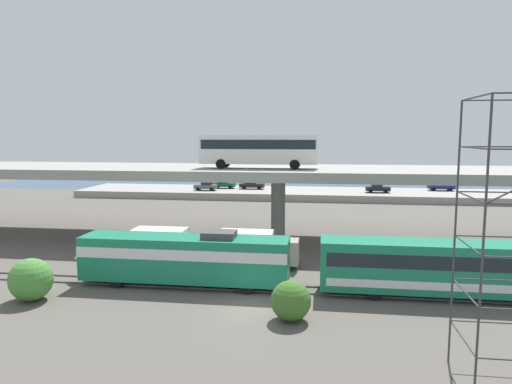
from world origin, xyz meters
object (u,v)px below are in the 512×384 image
(train_locomotive, at_px, (175,256))
(service_truck_east, at_px, (170,245))
(train_coach_lead, at_px, (475,268))
(service_truck_west, at_px, (256,248))
(parked_car_0, at_px, (224,184))
(parked_car_2, at_px, (378,188))
(parked_car_1, at_px, (252,185))
(parked_car_4, at_px, (206,186))
(transit_bus_on_overpass, at_px, (259,148))
(parked_car_3, at_px, (441,186))

(train_locomotive, bearing_deg, service_truck_east, -68.26)
(train_coach_lead, relative_size, service_truck_west, 3.07)
(service_truck_east, distance_m, parked_car_0, 46.92)
(service_truck_east, height_order, parked_car_2, service_truck_east)
(parked_car_1, distance_m, parked_car_4, 8.56)
(service_truck_east, xyz_separation_m, parked_car_4, (-7.56, 42.81, 0.36))
(train_coach_lead, xyz_separation_m, parked_car_2, (-0.80, 49.54, -0.18))
(train_locomotive, xyz_separation_m, transit_bus_on_overpass, (4.39, 14.59, 7.60))
(train_locomotive, bearing_deg, parked_car_1, -87.85)
(service_truck_west, bearing_deg, train_locomotive, -133.52)
(parked_car_0, distance_m, parked_car_3, 39.36)
(train_coach_lead, bearing_deg, parked_car_2, -89.08)
(transit_bus_on_overpass, height_order, service_truck_east, transit_bus_on_overpass)
(train_coach_lead, relative_size, parked_car_2, 5.10)
(train_coach_lead, xyz_separation_m, parked_car_3, (10.85, 53.99, -0.17))
(service_truck_east, xyz_separation_m, parked_car_2, (22.64, 43.92, 0.36))
(train_locomotive, distance_m, service_truck_east, 6.07)
(train_locomotive, relative_size, parked_car_2, 4.03)
(train_coach_lead, bearing_deg, train_locomotive, 0.00)
(transit_bus_on_overpass, height_order, parked_car_0, transit_bus_on_overpass)
(parked_car_3, bearing_deg, parked_car_4, 7.58)
(service_truck_west, bearing_deg, parked_car_2, 71.06)
(service_truck_west, xyz_separation_m, parked_car_4, (-15.13, 42.81, 0.36))
(train_coach_lead, relative_size, transit_bus_on_overpass, 1.74)
(train_coach_lead, bearing_deg, parked_car_0, -61.42)
(service_truck_west, xyz_separation_m, service_truck_east, (-7.57, 0.00, 0.00))
(parked_car_0, bearing_deg, transit_bus_on_overpass, -72.80)
(train_locomotive, distance_m, parked_car_4, 49.40)
(service_truck_west, height_order, service_truck_east, same)
(parked_car_3, bearing_deg, transit_bus_on_overpass, 54.93)
(train_locomotive, distance_m, parked_car_3, 62.78)
(service_truck_east, relative_size, parked_car_2, 1.66)
(parked_car_3, bearing_deg, service_truck_east, 54.67)
(parked_car_3, relative_size, parked_car_4, 1.13)
(parked_car_2, xyz_separation_m, parked_car_4, (-30.20, -1.12, -0.00))
(train_locomotive, relative_size, service_truck_west, 2.43)
(service_truck_west, distance_m, parked_car_0, 48.32)
(train_coach_lead, xyz_separation_m, parked_car_0, (-28.47, 52.26, -0.18))
(parked_car_1, xyz_separation_m, parked_car_3, (34.00, 2.15, 0.00))
(train_coach_lead, bearing_deg, service_truck_west, -19.48)
(parked_car_2, bearing_deg, parked_car_0, 174.38)
(parked_car_1, bearing_deg, parked_car_4, -156.44)
(train_coach_lead, distance_m, service_truck_west, 16.84)
(train_locomotive, xyz_separation_m, parked_car_0, (-7.27, 52.26, -0.20))
(service_truck_west, distance_m, parked_car_4, 45.40)
(train_locomotive, distance_m, parked_car_2, 53.57)
(transit_bus_on_overpass, relative_size, parked_car_4, 2.98)
(parked_car_0, height_order, parked_car_3, same)
(transit_bus_on_overpass, height_order, service_truck_west, transit_bus_on_overpass)
(train_locomotive, height_order, parked_car_0, train_locomotive)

